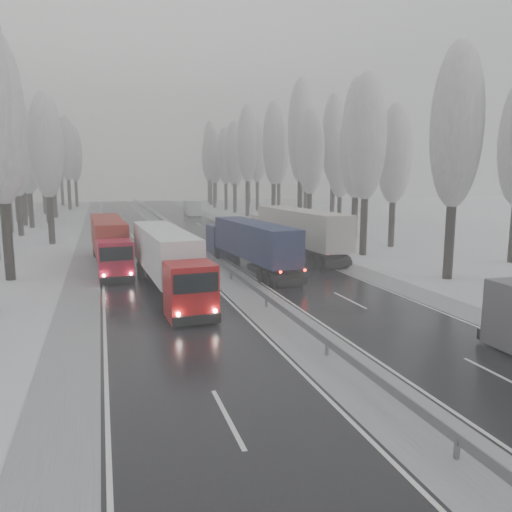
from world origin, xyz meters
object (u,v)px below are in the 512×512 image
truck_red_red (109,239)px  truck_cream_box (295,229)px  truck_red_white (167,257)px  truck_blue_box (249,242)px  box_truck_distant (192,208)px

truck_red_red → truck_cream_box: bearing=-2.3°
truck_cream_box → truck_red_white: size_ratio=1.10×
truck_blue_box → truck_red_white: 9.31m
box_truck_distant → truck_red_white: bearing=-99.1°
truck_blue_box → truck_red_red: truck_red_red is taller
truck_blue_box → truck_cream_box: truck_cream_box is taller
truck_cream_box → truck_red_red: size_ratio=1.14×
truck_cream_box → box_truck_distant: (-1.11, 47.94, -1.09)m
box_truck_distant → truck_red_red: 50.37m
truck_cream_box → truck_red_red: truck_cream_box is taller
truck_red_white → truck_cream_box: bearing=37.3°
truck_blue_box → truck_red_red: (-10.51, 4.94, 0.00)m
truck_cream_box → truck_blue_box: bearing=-144.4°
truck_red_white → box_truck_distant: bearing=75.8°
box_truck_distant → truck_red_red: size_ratio=0.51×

